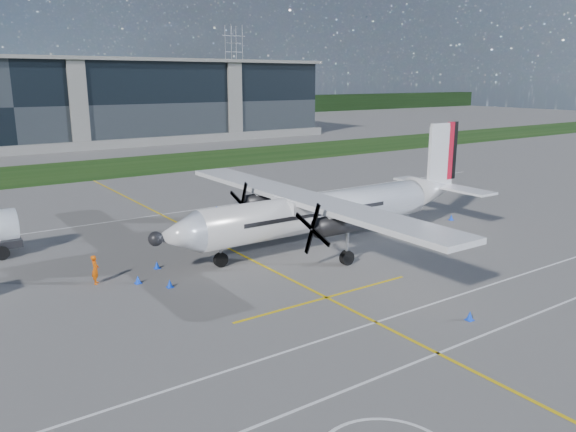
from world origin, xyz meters
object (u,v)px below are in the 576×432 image
object	(u,v)px
safety_cone_tail	(451,217)
safety_cone_fwd	(138,279)
ground_crew_person	(95,268)
turboprop_aircraft	(330,188)
safety_cone_nose_stbd	(157,265)
safety_cone_stbdwing	(216,209)
pylon_east	(234,70)
safety_cone_nose_port	(170,283)
safety_cone_portwing	(470,316)

from	to	relation	value
safety_cone_tail	safety_cone_fwd	distance (m)	27.90
ground_crew_person	turboprop_aircraft	bearing A→B (deg)	-73.03
safety_cone_tail	safety_cone_nose_stbd	size ratio (longest dim) A/B	1.00
ground_crew_person	safety_cone_stbdwing	distance (m)	19.52
ground_crew_person	safety_cone_nose_stbd	xyz separation A→B (m)	(4.05, 0.55, -0.76)
safety_cone_tail	safety_cone_nose_stbd	xyz separation A→B (m)	(-25.92, 2.35, 0.00)
turboprop_aircraft	safety_cone_nose_stbd	world-z (taller)	turboprop_aircraft
turboprop_aircraft	safety_cone_nose_stbd	bearing A→B (deg)	170.72
pylon_east	safety_cone_nose_stbd	bearing A→B (deg)	-121.09
safety_cone_nose_stbd	safety_cone_fwd	bearing A→B (deg)	-135.61
turboprop_aircraft	safety_cone_fwd	bearing A→B (deg)	179.50
ground_crew_person	safety_cone_nose_port	bearing A→B (deg)	-110.39
safety_cone_tail	safety_cone_stbdwing	distance (m)	21.08
safety_cone_portwing	safety_cone_stbdwing	world-z (taller)	same
pylon_east	safety_cone_fwd	xyz separation A→B (m)	(-89.92, -147.79, -14.75)
pylon_east	turboprop_aircraft	world-z (taller)	pylon_east
safety_cone_nose_port	ground_crew_person	bearing A→B (deg)	137.44
pylon_east	turboprop_aircraft	size ratio (longest dim) A/B	1.06
safety_cone_nose_stbd	safety_cone_portwing	distance (m)	19.45
safety_cone_portwing	safety_cone_fwd	bearing A→B (deg)	129.28
ground_crew_person	safety_cone_nose_port	distance (m)	4.66
turboprop_aircraft	safety_cone_stbdwing	bearing A→B (deg)	97.70
safety_cone_nose_stbd	safety_cone_portwing	xyz separation A→B (m)	(10.06, -16.65, 0.00)
turboprop_aircraft	safety_cone_nose_port	world-z (taller)	turboprop_aircraft
turboprop_aircraft	safety_cone_tail	xyz separation A→B (m)	(13.30, -0.29, -3.98)
safety_cone_nose_stbd	safety_cone_portwing	world-z (taller)	same
safety_cone_nose_stbd	safety_cone_portwing	bearing A→B (deg)	-58.87
ground_crew_person	safety_cone_fwd	xyz separation A→B (m)	(2.07, -1.39, -0.76)
ground_crew_person	safety_cone_nose_stbd	distance (m)	4.15
safety_cone_tail	safety_cone_nose_stbd	distance (m)	26.03
safety_cone_stbdwing	safety_cone_fwd	size ratio (longest dim) A/B	1.00
pylon_east	safety_cone_portwing	world-z (taller)	pylon_east
safety_cone_tail	turboprop_aircraft	bearing A→B (deg)	178.75
pylon_east	ground_crew_person	bearing A→B (deg)	-122.14
safety_cone_nose_port	safety_cone_portwing	world-z (taller)	same
safety_cone_tail	safety_cone_portwing	distance (m)	21.36
turboprop_aircraft	safety_cone_nose_port	size ratio (longest dim) A/B	56.37
safety_cone_portwing	safety_cone_fwd	size ratio (longest dim) A/B	1.00
safety_cone_fwd	safety_cone_tail	bearing A→B (deg)	-0.86
turboprop_aircraft	ground_crew_person	xyz separation A→B (m)	(-16.67, 1.52, -3.21)
safety_cone_portwing	turboprop_aircraft	bearing A→B (deg)	80.03
turboprop_aircraft	safety_cone_stbdwing	xyz separation A→B (m)	(-1.93, 14.29, -3.98)
safety_cone_nose_port	safety_cone_nose_stbd	bearing A→B (deg)	79.69
turboprop_aircraft	safety_cone_fwd	size ratio (longest dim) A/B	56.37
safety_cone_nose_stbd	safety_cone_stbdwing	distance (m)	16.24
safety_cone_portwing	safety_cone_stbdwing	size ratio (longest dim) A/B	1.00
pylon_east	safety_cone_portwing	size ratio (longest dim) A/B	60.00
turboprop_aircraft	ground_crew_person	world-z (taller)	turboprop_aircraft
ground_crew_person	safety_cone_fwd	bearing A→B (deg)	-101.69
safety_cone_stbdwing	ground_crew_person	bearing A→B (deg)	-139.08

